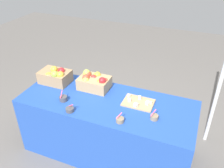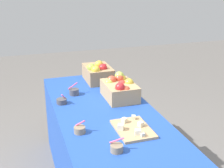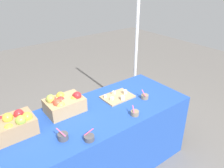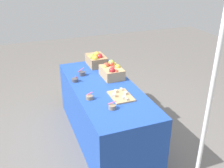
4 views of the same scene
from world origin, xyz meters
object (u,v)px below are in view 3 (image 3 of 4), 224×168
object	(u,v)px
sample_bowl_mid	(63,136)
tent_pole	(136,49)
apple_crate_left	(12,125)
cutting_board_front	(118,97)
sample_bowl_extra	(89,138)
apple_crate_middle	(64,103)
sample_bowl_far	(135,113)
sample_bowl_near	(145,97)

from	to	relation	value
sample_bowl_mid	tent_pole	xyz separation A→B (m)	(1.54, 0.82, 0.21)
apple_crate_left	cutting_board_front	xyz separation A→B (m)	(1.05, -0.05, -0.08)
sample_bowl_extra	cutting_board_front	bearing A→B (deg)	32.92
apple_crate_middle	sample_bowl_mid	xyz separation A→B (m)	(-0.19, -0.36, -0.06)
sample_bowl_mid	tent_pole	size ratio (longest dim) A/B	0.05
cutting_board_front	sample_bowl_extra	distance (m)	0.72
sample_bowl_mid	sample_bowl_extra	world-z (taller)	sample_bowl_mid
apple_crate_middle	sample_bowl_far	bearing A→B (deg)	-42.79
apple_crate_left	sample_bowl_mid	bearing A→B (deg)	-45.73
apple_crate_left	sample_bowl_extra	xyz separation A→B (m)	(0.45, -0.43, -0.07)
cutting_board_front	sample_bowl_extra	size ratio (longest dim) A/B	3.29
apple_crate_left	sample_bowl_near	size ratio (longest dim) A/B	3.99
apple_crate_middle	tent_pole	bearing A→B (deg)	18.99
sample_bowl_near	sample_bowl_extra	bearing A→B (deg)	-166.15
sample_bowl_far	sample_bowl_extra	xyz separation A→B (m)	(-0.52, -0.04, -0.00)
cutting_board_front	tent_pole	size ratio (longest dim) A/B	0.16
apple_crate_left	sample_bowl_extra	distance (m)	0.63
cutting_board_front	sample_bowl_near	size ratio (longest dim) A/B	3.60
apple_crate_middle	sample_bowl_mid	size ratio (longest dim) A/B	3.35
apple_crate_middle	sample_bowl_near	distance (m)	0.84
sample_bowl_mid	tent_pole	world-z (taller)	tent_pole
sample_bowl_mid	sample_bowl_far	world-z (taller)	sample_bowl_mid
apple_crate_left	cutting_board_front	bearing A→B (deg)	-2.47
apple_crate_left	sample_bowl_near	bearing A→B (deg)	-10.43
sample_bowl_near	tent_pole	world-z (taller)	tent_pole
cutting_board_front	apple_crate_middle	bearing A→B (deg)	169.67
cutting_board_front	tent_pole	world-z (taller)	tent_pole
sample_bowl_near	cutting_board_front	bearing A→B (deg)	138.76
apple_crate_left	apple_crate_middle	distance (m)	0.49
sample_bowl_far	apple_crate_middle	bearing A→B (deg)	137.21
apple_crate_left	sample_bowl_near	xyz separation A→B (m)	(1.27, -0.23, -0.07)
cutting_board_front	sample_bowl_far	bearing A→B (deg)	-102.36
sample_bowl_mid	sample_bowl_extra	size ratio (longest dim) A/B	1.06
sample_bowl_mid	sample_bowl_extra	xyz separation A→B (m)	(0.16, -0.13, -0.01)
sample_bowl_mid	sample_bowl_far	distance (m)	0.69
sample_bowl_extra	tent_pole	world-z (taller)	tent_pole
apple_crate_middle	sample_bowl_far	xyz separation A→B (m)	(0.49, -0.45, -0.06)
sample_bowl_extra	apple_crate_left	bearing A→B (deg)	136.19
apple_crate_left	tent_pole	world-z (taller)	tent_pole
apple_crate_left	sample_bowl_mid	size ratio (longest dim) A/B	3.43
sample_bowl_near	sample_bowl_mid	world-z (taller)	sample_bowl_mid
apple_crate_left	sample_bowl_mid	xyz separation A→B (m)	(0.29, -0.30, -0.06)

